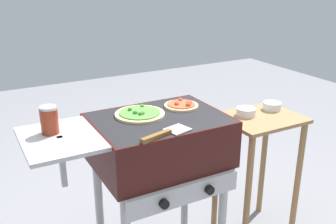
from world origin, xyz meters
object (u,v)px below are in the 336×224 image
Objects in this scene: prep_table at (258,152)px; pizza_veggie at (140,114)px; sauce_jar at (49,120)px; topping_bowl_near at (272,106)px; grill at (157,145)px; topping_bowl_far at (246,112)px; spatula at (166,133)px; pizza_pepperoni at (182,105)px.

pizza_veggie is at bearing 174.32° from prep_table.
topping_bowl_near is at bearing 0.09° from sauce_jar.
grill is 0.53m from sauce_jar.
grill is 0.81m from topping_bowl_near.
prep_table is 0.29m from topping_bowl_near.
topping_bowl_far is at bearing 5.85° from grill.
topping_bowl_far is (1.10, -0.00, -0.16)m from sauce_jar.
spatula is 0.83m from prep_table.
topping_bowl_near is at bearing 16.86° from spatula.
sauce_jar is at bearing 149.06° from spatula.
grill reaches higher than topping_bowl_far.
pizza_veggie is 0.31× the size of prep_table.
sauce_jar is 0.47× the size of spatula.
topping_bowl_near is (0.86, -0.01, -0.10)m from pizza_veggie.
sauce_jar is (-0.49, 0.06, 0.20)m from grill.
pizza_pepperoni is 0.68m from sauce_jar.
prep_table is at bearing -154.97° from topping_bowl_near.
sauce_jar is at bearing 179.87° from topping_bowl_far.
prep_table is (1.16, -0.06, -0.40)m from sauce_jar.
pizza_pepperoni reaches higher than topping_bowl_near.
pizza_pepperoni is 0.67× the size of spatula.
topping_bowl_far is (0.66, 0.26, -0.10)m from spatula.
pizza_veggie is at bearing 1.62° from sauce_jar.
topping_bowl_far is at bearing 21.21° from spatula.
sauce_jar is at bearing -178.38° from pizza_veggie.
grill is at bearing -175.28° from topping_bowl_near.
spatula is 2.38× the size of topping_bowl_far.
pizza_veggie is at bearing 125.58° from grill.
prep_table is at bearing -40.44° from topping_bowl_far.
sauce_jar reaches higher than spatula.
prep_table is (0.48, -0.08, -0.35)m from pizza_pepperoni.
prep_table is at bearing -5.68° from pizza_veggie.
topping_bowl_near is (0.86, 0.26, -0.10)m from spatula.
pizza_pepperoni is at bearing 1.70° from sauce_jar.
topping_bowl_far is at bearing -0.13° from sauce_jar.
spatula is (0.43, -0.26, -0.05)m from sauce_jar.
pizza_pepperoni is at bearing 176.89° from topping_bowl_far.
pizza_pepperoni is 0.23× the size of prep_table.
spatula reaches higher than grill.
grill is at bearing -155.95° from pizza_pepperoni.
pizza_veggie is 0.27m from spatula.
pizza_pepperoni reaches higher than prep_table.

